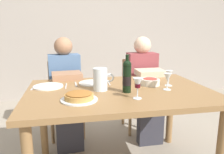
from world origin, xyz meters
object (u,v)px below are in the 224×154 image
dining_table (119,101)px  dinner_plate_right_setting (48,86)px  chair_right (138,89)px  diner_right (145,85)px  water_pitcher (100,81)px  chair_left (65,93)px  wine_glass_right_diner (169,75)px  baked_tart (79,97)px  dinner_plate_left_setting (93,83)px  salad_bowl (150,81)px  wine_glass_left_diner (168,78)px  wine_glass_centre (138,84)px  wine_bottle (127,76)px  diner_left (66,88)px

dining_table → dinner_plate_right_setting: (-0.58, 0.21, 0.10)m
chair_right → diner_right: bearing=90.0°
water_pitcher → chair_right: size_ratio=0.21×
chair_left → chair_right: size_ratio=1.00×
dining_table → wine_glass_right_diner: 0.49m
baked_tart → dinner_plate_left_setting: size_ratio=1.05×
salad_bowl → wine_glass_left_diner: 0.20m
salad_bowl → dining_table: bearing=-161.0°
salad_bowl → chair_right: (0.15, 0.79, -0.30)m
baked_tart → wine_glass_centre: 0.42m
wine_glass_left_diner → diner_right: bearing=84.7°
wine_glass_left_diner → salad_bowl: bearing=114.8°
wine_bottle → salad_bowl: size_ratio=1.75×
water_pitcher → wine_glass_left_diner: bearing=-10.2°
salad_bowl → dinner_plate_left_setting: (-0.50, 0.15, -0.03)m
chair_right → baked_tart: bearing=54.3°
salad_bowl → dinner_plate_right_setting: 0.89m
wine_glass_centre → dinner_plate_right_setting: 0.80m
wine_glass_left_diner → wine_glass_right_diner: (0.07, 0.12, -0.00)m
baked_tart → salad_bowl: 0.71m
wine_glass_right_diner → wine_glass_centre: wine_glass_centre is taller
water_pitcher → chair_right: bearing=55.1°
wine_glass_right_diner → baked_tart: bearing=-162.0°
salad_bowl → wine_glass_centre: bearing=-123.0°
diner_left → chair_right: 0.92m
wine_glass_right_diner → dinner_plate_right_setting: (-1.03, 0.16, -0.09)m
baked_tart → salad_bowl: size_ratio=1.52×
wine_glass_left_diner → wine_glass_centre: (-0.31, -0.18, 0.01)m
water_pitcher → salad_bowl: 0.46m
wine_bottle → baked_tart: wine_bottle is taller
diner_right → salad_bowl: bearing=74.9°
baked_tart → dinner_plate_right_setting: bearing=120.3°
diner_left → chair_right: size_ratio=1.33×
wine_bottle → dinner_plate_left_setting: (-0.23, 0.33, -0.12)m
dinner_plate_right_setting → diner_left: diner_left is taller
wine_bottle → water_pitcher: 0.22m
water_pitcher → wine_glass_right_diner: (0.61, 0.03, 0.01)m
salad_bowl → dinner_plate_left_setting: salad_bowl is taller
salad_bowl → wine_glass_centre: 0.43m
wine_glass_left_diner → wine_glass_centre: bearing=-150.3°
wine_glass_right_diner → diner_right: (-0.00, 0.60, -0.24)m
dining_table → wine_glass_centre: (0.07, -0.25, 0.20)m
dinner_plate_right_setting → chair_right: (1.03, 0.68, -0.27)m
wine_bottle → diner_left: (-0.48, 0.74, -0.27)m
wine_glass_right_diner → dinner_plate_left_setting: bearing=162.9°
dining_table → diner_left: 0.80m
salad_bowl → diner_right: diner_right is taller
wine_glass_right_diner → wine_bottle: bearing=-163.0°
wine_glass_left_diner → dinner_plate_left_setting: wine_glass_left_diner is taller
dinner_plate_left_setting → dinner_plate_right_setting: 0.39m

